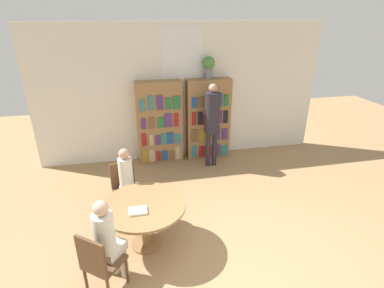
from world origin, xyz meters
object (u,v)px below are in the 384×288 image
(reading_table, at_px, (144,211))
(chair_near_camera, at_px, (99,262))
(bookshelf_right, at_px, (208,119))
(flower_vase, at_px, (209,66))
(chair_left_side, at_px, (125,186))
(librarian_standing, at_px, (212,117))
(bookshelf_left, at_px, (160,123))
(seated_reader_left, at_px, (128,182))
(seated_reader_right, at_px, (108,238))

(reading_table, height_order, chair_near_camera, chair_near_camera)
(chair_near_camera, bearing_deg, bookshelf_right, 95.07)
(flower_vase, bearing_deg, reading_table, -120.72)
(reading_table, xyz_separation_m, chair_left_side, (-0.26, 0.89, -0.09))
(bookshelf_right, height_order, chair_left_side, bookshelf_right)
(reading_table, relative_size, librarian_standing, 0.64)
(chair_left_side, bearing_deg, bookshelf_left, -129.95)
(bookshelf_left, xyz_separation_m, seated_reader_left, (-0.75, -2.03, -0.23))
(chair_left_side, distance_m, librarian_standing, 2.38)
(chair_left_side, relative_size, librarian_standing, 0.49)
(bookshelf_right, distance_m, flower_vase, 1.20)
(bookshelf_right, bearing_deg, chair_left_side, -135.92)
(seated_reader_right, bearing_deg, flower_vase, 95.49)
(reading_table, relative_size, chair_near_camera, 1.32)
(reading_table, bearing_deg, flower_vase, 59.28)
(bookshelf_right, height_order, seated_reader_left, bookshelf_right)
(chair_left_side, relative_size, seated_reader_left, 0.73)
(seated_reader_right, bearing_deg, chair_left_side, 120.18)
(seated_reader_left, height_order, librarian_standing, librarian_standing)
(bookshelf_left, xyz_separation_m, librarian_standing, (1.06, -0.50, 0.23))
(bookshelf_left, distance_m, librarian_standing, 1.19)
(bookshelf_left, relative_size, seated_reader_right, 1.47)
(seated_reader_right, bearing_deg, bookshelf_left, 110.92)
(bookshelf_left, relative_size, librarian_standing, 1.00)
(chair_near_camera, relative_size, librarian_standing, 0.49)
(reading_table, height_order, librarian_standing, librarian_standing)
(chair_near_camera, distance_m, chair_left_side, 1.66)
(bookshelf_left, xyz_separation_m, reading_table, (-0.54, -2.74, -0.32))
(seated_reader_right, bearing_deg, bookshelf_right, 95.30)
(librarian_standing, bearing_deg, bookshelf_right, 84.77)
(bookshelf_right, height_order, librarian_standing, librarian_standing)
(seated_reader_left, bearing_deg, flower_vase, -148.67)
(seated_reader_left, bearing_deg, chair_near_camera, 59.71)
(chair_near_camera, height_order, librarian_standing, librarian_standing)
(seated_reader_right, distance_m, librarian_standing, 3.52)
(seated_reader_left, bearing_deg, seated_reader_right, 62.89)
(chair_near_camera, distance_m, seated_reader_right, 0.27)
(flower_vase, height_order, seated_reader_right, flower_vase)
(flower_vase, distance_m, chair_near_camera, 4.42)
(flower_vase, bearing_deg, chair_left_side, -135.66)
(bookshelf_left, relative_size, chair_near_camera, 2.05)
(chair_left_side, bearing_deg, seated_reader_right, 66.18)
(bookshelf_right, bearing_deg, reading_table, -120.96)
(bookshelf_right, bearing_deg, librarian_standing, -95.23)
(bookshelf_right, relative_size, seated_reader_right, 1.47)
(librarian_standing, bearing_deg, bookshelf_left, 154.69)
(chair_near_camera, distance_m, seated_reader_left, 1.50)
(bookshelf_left, xyz_separation_m, chair_left_side, (-0.80, -1.85, -0.41))
(bookshelf_right, distance_m, seated_reader_right, 3.94)
(reading_table, bearing_deg, chair_near_camera, -127.50)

